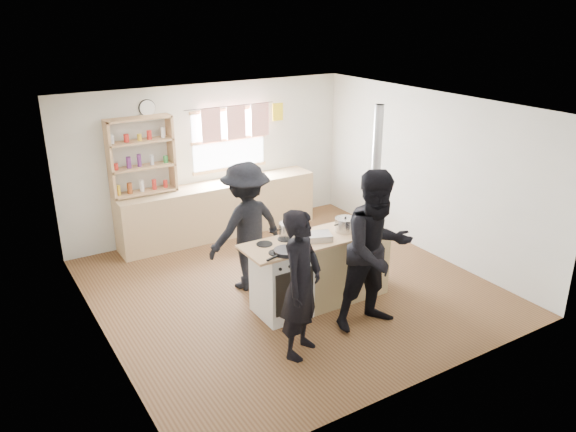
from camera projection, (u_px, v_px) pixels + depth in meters
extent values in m
cube|color=brown|center=(289.00, 287.00, 7.79)|extent=(5.00, 5.00, 0.01)
cube|color=tan|center=(220.00, 209.00, 9.40)|extent=(3.40, 0.55, 0.90)
cube|color=tan|center=(145.00, 192.00, 8.73)|extent=(1.00, 0.28, 0.03)
cube|color=tan|center=(142.00, 167.00, 8.59)|extent=(1.00, 0.28, 0.03)
cube|color=tan|center=(140.00, 142.00, 8.45)|extent=(1.00, 0.28, 0.03)
cube|color=tan|center=(138.00, 118.00, 8.32)|extent=(1.00, 0.28, 0.03)
cube|color=tan|center=(110.00, 161.00, 8.30)|extent=(0.04, 0.28, 1.20)
cube|color=tan|center=(171.00, 153.00, 8.77)|extent=(0.04, 0.28, 1.20)
cylinder|color=silver|center=(251.00, 171.00, 9.49)|extent=(0.10, 0.10, 0.27)
cube|color=white|center=(281.00, 281.00, 6.97)|extent=(0.60, 0.60, 0.90)
cube|color=tan|center=(340.00, 265.00, 7.41)|extent=(1.20, 0.60, 0.90)
cube|color=tan|center=(312.00, 239.00, 7.03)|extent=(1.84, 0.64, 0.03)
cylinder|color=black|center=(286.00, 251.00, 6.59)|extent=(0.38, 0.38, 0.05)
cylinder|color=#2D5A1E|center=(286.00, 250.00, 6.58)|extent=(0.27, 0.27, 0.02)
cube|color=silver|center=(317.00, 237.00, 6.97)|extent=(0.42, 0.35, 0.08)
cube|color=brown|center=(317.00, 235.00, 6.96)|extent=(0.35, 0.30, 0.02)
cylinder|color=silver|center=(289.00, 230.00, 7.06)|extent=(0.24, 0.24, 0.16)
cylinder|color=silver|center=(289.00, 224.00, 7.03)|extent=(0.25, 0.25, 0.01)
sphere|color=black|center=(289.00, 223.00, 7.03)|extent=(0.03, 0.03, 0.03)
cylinder|color=#B0B0B2|center=(345.00, 225.00, 7.21)|extent=(0.26, 0.26, 0.17)
cylinder|color=#B0B0B2|center=(345.00, 219.00, 7.18)|extent=(0.27, 0.27, 0.01)
sphere|color=black|center=(345.00, 218.00, 7.17)|extent=(0.03, 0.03, 0.03)
cube|color=tan|center=(370.00, 224.00, 7.47)|extent=(0.32, 0.26, 0.02)
cube|color=olive|center=(371.00, 219.00, 7.44)|extent=(0.24, 0.16, 0.10)
cube|color=black|center=(371.00, 264.00, 7.81)|extent=(0.35, 0.35, 0.56)
cylinder|color=#ADADB2|center=(375.00, 179.00, 7.37)|extent=(0.12, 0.12, 1.94)
imported|color=black|center=(301.00, 284.00, 6.04)|extent=(0.74, 0.68, 1.70)
imported|color=black|center=(377.00, 251.00, 6.56)|extent=(1.00, 0.80, 1.96)
imported|color=black|center=(246.00, 226.00, 7.52)|extent=(1.24, 0.85, 1.77)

